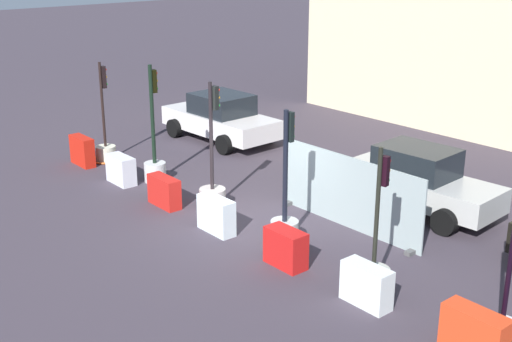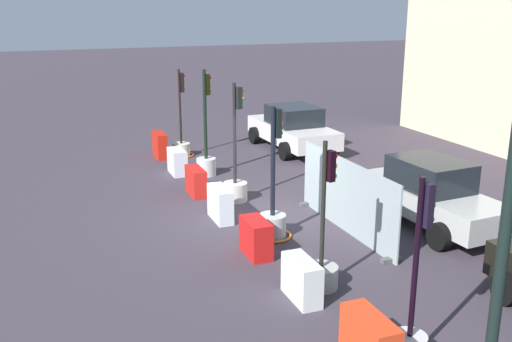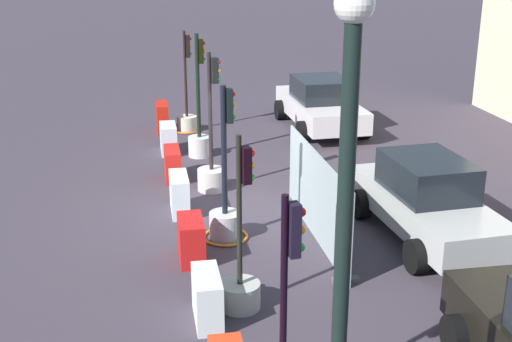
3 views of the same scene
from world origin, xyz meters
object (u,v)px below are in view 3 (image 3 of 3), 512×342
Objects in this scene: traffic_light_1 at (199,134)px; construction_barrier_3 at (179,194)px; traffic_light_0 at (187,117)px; traffic_light_4 at (240,280)px; construction_barrier_4 at (191,240)px; construction_barrier_5 at (207,298)px; street_lamp_post at (344,223)px; construction_barrier_0 at (162,117)px; construction_barrier_1 at (168,139)px; traffic_light_3 at (225,215)px; car_silver_hatchback at (427,201)px; car_white_van at (321,104)px; traffic_light_2 at (212,168)px; construction_barrier_2 at (173,164)px.

construction_barrier_3 is (4.11, -0.91, -0.22)m from traffic_light_1.
traffic_light_4 is at bearing -0.79° from traffic_light_0.
traffic_light_1 reaches higher than construction_barrier_4.
street_lamp_post reaches higher than construction_barrier_5.
construction_barrier_0 is 1.03× the size of construction_barrier_1.
construction_barrier_0 is 2.32m from construction_barrier_1.
traffic_light_3 reaches higher than car_silver_hatchback.
construction_barrier_4 is at bearing -179.11° from construction_barrier_5.
construction_barrier_5 is at bearing -3.72° from traffic_light_0.
construction_barrier_4 is at bearing -0.00° from construction_barrier_0.
car_silver_hatchback is at bearing 31.51° from traffic_light_1.
construction_barrier_0 is at bearing -179.83° from construction_barrier_5.
car_silver_hatchback is at bearing -1.57° from car_white_van.
car_silver_hatchback is at bearing 64.53° from construction_barrier_3.
traffic_light_3 is 3.20m from construction_barrier_5.
construction_barrier_5 is at bearing -24.63° from car_white_van.
construction_barrier_3 is 2.42m from construction_barrier_4.
car_white_van is at bearing 139.96° from traffic_light_2.
car_white_van is at bearing 155.37° from construction_barrier_5.
traffic_light_3 is 1.76m from construction_barrier_3.
car_silver_hatchback is (-2.35, 4.78, 0.41)m from construction_barrier_5.
street_lamp_post is (3.87, 0.92, 2.88)m from construction_barrier_5.
car_white_van is at bearing 117.63° from traffic_light_1.
traffic_light_0 reaches higher than traffic_light_4.
construction_barrier_0 reaches higher than construction_barrier_5.
traffic_light_4 is 11.30m from construction_barrier_0.
traffic_light_2 is at bearing 0.95° from traffic_light_0.
construction_barrier_4 is 0.21× the size of car_white_van.
construction_barrier_0 is at bearing -176.48° from street_lamp_post.
traffic_light_0 is at bearing -179.38° from street_lamp_post.
traffic_light_4 is at bearing -1.74° from traffic_light_1.
traffic_light_4 is 11.53m from car_white_van.
traffic_light_2 is at bearing -40.04° from car_white_van.
traffic_light_3 is 3.14× the size of construction_barrier_1.
construction_barrier_1 is 0.23× the size of car_silver_hatchback.
traffic_light_3 reaches higher than construction_barrier_1.
traffic_light_0 is at bearing -97.43° from car_white_van.
traffic_light_2 is 6.50m from car_white_van.
traffic_light_1 is 3.20× the size of construction_barrier_2.
street_lamp_post is (9.84, 0.08, 2.72)m from traffic_light_2.
construction_barrier_2 is 11.22m from street_lamp_post.
construction_barrier_0 is 0.24× the size of car_silver_hatchback.
traffic_light_2 is at bearing 14.27° from construction_barrier_1.
traffic_light_1 is 1.08× the size of traffic_light_3.
traffic_light_4 reaches higher than construction_barrier_2.
traffic_light_0 is at bearing 176.28° from construction_barrier_5.
traffic_light_1 is 0.75× the size of car_white_van.
traffic_light_3 reaches higher than construction_barrier_0.
traffic_light_2 is at bearing 178.23° from traffic_light_3.
traffic_light_1 is at bearing 172.27° from construction_barrier_4.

